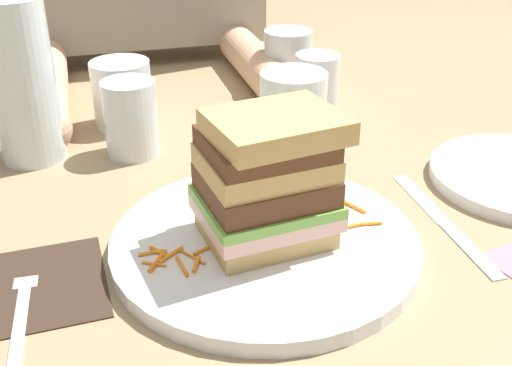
# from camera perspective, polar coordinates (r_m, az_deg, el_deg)

# --- Properties ---
(ground_plane) EXTENTS (3.00, 3.00, 0.00)m
(ground_plane) POSITION_cam_1_polar(r_m,az_deg,el_deg) (0.58, -0.41, -6.78)
(ground_plane) COLOR #9E8460
(main_plate) EXTENTS (0.28, 0.28, 0.02)m
(main_plate) POSITION_cam_1_polar(r_m,az_deg,el_deg) (0.58, 0.81, -5.47)
(main_plate) COLOR white
(main_plate) RESTS_ON ground_plane
(sandwich) EXTENTS (0.13, 0.11, 0.12)m
(sandwich) POSITION_cam_1_polar(r_m,az_deg,el_deg) (0.55, 0.97, 0.37)
(sandwich) COLOR tan
(sandwich) RESTS_ON main_plate
(carrot_shred_0) EXTENTS (0.02, 0.02, 0.00)m
(carrot_shred_0) POSITION_cam_1_polar(r_m,az_deg,el_deg) (0.56, -8.75, -6.19)
(carrot_shred_0) COLOR orange
(carrot_shred_0) RESTS_ON main_plate
(carrot_shred_1) EXTENTS (0.02, 0.00, 0.00)m
(carrot_shred_1) POSITION_cam_1_polar(r_m,az_deg,el_deg) (0.56, -9.49, -6.22)
(carrot_shred_1) COLOR orange
(carrot_shred_1) RESTS_ON main_plate
(carrot_shred_2) EXTENTS (0.01, 0.02, 0.00)m
(carrot_shred_2) POSITION_cam_1_polar(r_m,az_deg,el_deg) (0.54, -5.41, -7.29)
(carrot_shred_2) COLOR orange
(carrot_shred_2) RESTS_ON main_plate
(carrot_shred_3) EXTENTS (0.02, 0.01, 0.00)m
(carrot_shred_3) POSITION_cam_1_polar(r_m,az_deg,el_deg) (0.56, -4.90, -5.93)
(carrot_shred_3) COLOR orange
(carrot_shred_3) RESTS_ON main_plate
(carrot_shred_4) EXTENTS (0.01, 0.03, 0.00)m
(carrot_shred_4) POSITION_cam_1_polar(r_m,az_deg,el_deg) (0.54, -6.69, -7.47)
(carrot_shred_4) COLOR orange
(carrot_shred_4) RESTS_ON main_plate
(carrot_shred_5) EXTENTS (0.02, 0.01, 0.00)m
(carrot_shred_5) POSITION_cam_1_polar(r_m,az_deg,el_deg) (0.55, -9.18, -7.23)
(carrot_shred_5) COLOR orange
(carrot_shred_5) RESTS_ON main_plate
(carrot_shred_6) EXTENTS (0.02, 0.03, 0.00)m
(carrot_shred_6) POSITION_cam_1_polar(r_m,az_deg,el_deg) (0.55, -5.86, -6.61)
(carrot_shred_6) COLOR orange
(carrot_shred_6) RESTS_ON main_plate
(carrot_shred_7) EXTENTS (0.03, 0.02, 0.00)m
(carrot_shred_7) POSITION_cam_1_polar(r_m,az_deg,el_deg) (0.56, -7.71, -6.50)
(carrot_shred_7) COLOR orange
(carrot_shred_7) RESTS_ON main_plate
(carrot_shred_8) EXTENTS (0.02, 0.03, 0.00)m
(carrot_shred_8) POSITION_cam_1_polar(r_m,az_deg,el_deg) (0.55, -8.88, -6.96)
(carrot_shred_8) COLOR orange
(carrot_shred_8) RESTS_ON main_plate
(carrot_shred_9) EXTENTS (0.02, 0.02, 0.00)m
(carrot_shred_9) POSITION_cam_1_polar(r_m,az_deg,el_deg) (0.61, 7.32, -3.24)
(carrot_shred_9) COLOR orange
(carrot_shred_9) RESTS_ON main_plate
(carrot_shred_10) EXTENTS (0.02, 0.03, 0.00)m
(carrot_shred_10) POSITION_cam_1_polar(r_m,az_deg,el_deg) (0.62, 7.67, -2.48)
(carrot_shred_10) COLOR orange
(carrot_shred_10) RESTS_ON main_plate
(carrot_shred_11) EXTENTS (0.01, 0.02, 0.00)m
(carrot_shred_11) POSITION_cam_1_polar(r_m,az_deg,el_deg) (0.62, 7.25, -2.80)
(carrot_shred_11) COLOR orange
(carrot_shred_11) RESTS_ON main_plate
(carrot_shred_12) EXTENTS (0.03, 0.01, 0.00)m
(carrot_shred_12) POSITION_cam_1_polar(r_m,az_deg,el_deg) (0.61, 10.01, -3.57)
(carrot_shred_12) COLOR orange
(carrot_shred_12) RESTS_ON main_plate
(carrot_shred_13) EXTENTS (0.02, 0.01, 0.00)m
(carrot_shred_13) POSITION_cam_1_polar(r_m,az_deg,el_deg) (0.61, 6.34, -2.83)
(carrot_shred_13) COLOR orange
(carrot_shred_13) RESTS_ON main_plate
(carrot_shred_14) EXTENTS (0.02, 0.03, 0.00)m
(carrot_shred_14) POSITION_cam_1_polar(r_m,az_deg,el_deg) (0.63, 8.82, -2.10)
(carrot_shred_14) COLOR orange
(carrot_shred_14) RESTS_ON main_plate
(carrot_shred_15) EXTENTS (0.03, 0.01, 0.00)m
(carrot_shred_15) POSITION_cam_1_polar(r_m,az_deg,el_deg) (0.60, 8.20, -3.85)
(carrot_shred_15) COLOR orange
(carrot_shred_15) RESTS_ON main_plate
(napkin_dark) EXTENTS (0.14, 0.13, 0.00)m
(napkin_dark) POSITION_cam_1_polar(r_m,az_deg,el_deg) (0.58, -20.14, -8.87)
(napkin_dark) COLOR #38281E
(napkin_dark) RESTS_ON ground_plane
(fork) EXTENTS (0.02, 0.17, 0.00)m
(fork) POSITION_cam_1_polar(r_m,az_deg,el_deg) (0.56, -20.38, -9.98)
(fork) COLOR silver
(fork) RESTS_ON napkin_dark
(knife) EXTENTS (0.02, 0.20, 0.00)m
(knife) POSITION_cam_1_polar(r_m,az_deg,el_deg) (0.65, 16.77, -3.52)
(knife) COLOR silver
(knife) RESTS_ON ground_plane
(juice_glass) EXTENTS (0.08, 0.08, 0.09)m
(juice_glass) POSITION_cam_1_polar(r_m,az_deg,el_deg) (0.79, 3.34, 6.34)
(juice_glass) COLOR white
(juice_glass) RESTS_ON ground_plane
(water_bottle) EXTENTS (0.07, 0.07, 0.24)m
(water_bottle) POSITION_cam_1_polar(r_m,az_deg,el_deg) (0.77, -20.55, 9.53)
(water_bottle) COLOR silver
(water_bottle) RESTS_ON ground_plane
(empty_tumbler_0) EXTENTS (0.08, 0.08, 0.09)m
(empty_tumbler_0) POSITION_cam_1_polar(r_m,az_deg,el_deg) (0.85, -11.98, 7.87)
(empty_tumbler_0) COLOR silver
(empty_tumbler_0) RESTS_ON ground_plane
(empty_tumbler_1) EXTENTS (0.07, 0.07, 0.09)m
(empty_tumbler_1) POSITION_cam_1_polar(r_m,az_deg,el_deg) (0.96, 2.89, 10.88)
(empty_tumbler_1) COLOR silver
(empty_tumbler_1) RESTS_ON ground_plane
(empty_tumbler_2) EXTENTS (0.06, 0.06, 0.09)m
(empty_tumbler_2) POSITION_cam_1_polar(r_m,az_deg,el_deg) (0.77, -11.23, 5.75)
(empty_tumbler_2) COLOR silver
(empty_tumbler_2) RESTS_ON ground_plane
(empty_tumbler_3) EXTENTS (0.06, 0.06, 0.08)m
(empty_tumbler_3) POSITION_cam_1_polar(r_m,az_deg,el_deg) (0.88, 5.50, 8.86)
(empty_tumbler_3) COLOR silver
(empty_tumbler_3) RESTS_ON ground_plane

